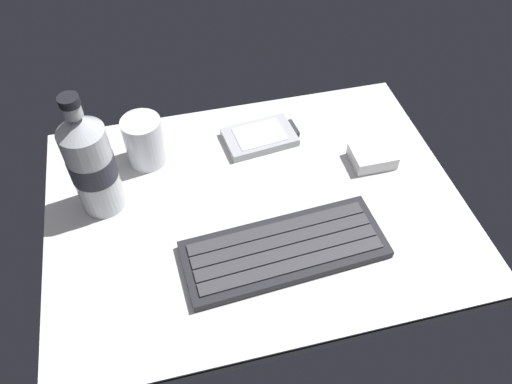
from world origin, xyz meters
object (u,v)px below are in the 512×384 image
Objects in this scene: keyboard at (284,249)px; water_bottle at (91,163)px; charger_block at (372,156)px; handheld_device at (260,137)px; juice_cup at (145,143)px.

water_bottle is (-24.65, 15.57, 8.20)cm from keyboard.
keyboard is 23.83cm from charger_block.
keyboard is 23.78cm from handheld_device.
charger_block is (16.83, -9.53, 0.47)cm from handheld_device.
handheld_device is 19.74cm from juice_cup.
charger_block is at bearing 36.37° from keyboard.
water_bottle is at bearing -163.33° from handheld_device.
charger_block is at bearing -29.53° from handheld_device.
handheld_device is 19.35cm from charger_block.
juice_cup is 1.21× the size of charger_block.
keyboard is at bearing -143.63° from charger_block.
water_bottle is (-27.01, -8.09, 8.28)cm from handheld_device.
keyboard is 4.24× the size of charger_block.
charger_block is (36.31, -9.35, -2.71)cm from juice_cup.
handheld_device is at bearing 84.31° from keyboard.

